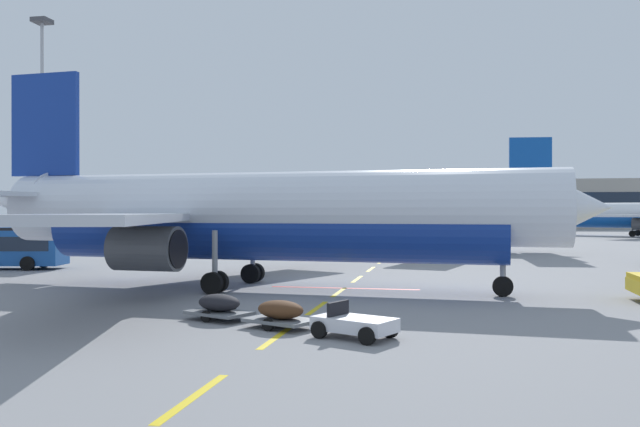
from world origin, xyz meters
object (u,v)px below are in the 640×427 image
object	(u,v)px
airliner_foreground	(260,214)
baggage_train	(281,313)
airliner_mid_left	(403,215)
airliner_far_center	(627,215)
apron_light_mast_near	(42,106)

from	to	relation	value
airliner_foreground	baggage_train	distance (m)	12.61
baggage_train	airliner_mid_left	bearing A→B (deg)	88.70
airliner_far_center	apron_light_mast_near	bearing A→B (deg)	-143.86
airliner_far_center	apron_light_mast_near	world-z (taller)	apron_light_mast_near
airliner_foreground	baggage_train	xyz separation A→B (m)	(4.14, -11.40, -3.42)
airliner_far_center	baggage_train	size ratio (longest dim) A/B	3.61
airliner_foreground	apron_light_mast_near	size ratio (longest dim) A/B	1.37
airliner_mid_left	baggage_train	distance (m)	46.23
airliner_far_center	apron_light_mast_near	xyz separation A→B (m)	(-73.15, -53.43, 12.14)
airliner_mid_left	baggage_train	size ratio (longest dim) A/B	3.95
airliner_foreground	airliner_far_center	bearing A→B (deg)	65.27
airliner_foreground	airliner_far_center	size ratio (longest dim) A/B	1.15
airliner_foreground	airliner_far_center	xyz separation A→B (m)	(39.05, 84.80, -0.37)
airliner_far_center	apron_light_mast_near	size ratio (longest dim) A/B	1.20
airliner_foreground	apron_light_mast_near	bearing A→B (deg)	137.38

